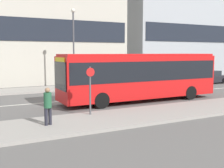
{
  "coord_description": "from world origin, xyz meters",
  "views": [
    {
      "loc": [
        -5.39,
        -18.16,
        3.29
      ],
      "look_at": [
        2.97,
        -1.97,
        1.23
      ],
      "focal_mm": 45.0,
      "sensor_mm": 36.0,
      "label": 1
    }
  ],
  "objects_px": {
    "city_bus": "(140,74)",
    "parked_car_1": "(208,77)",
    "parked_car_0": "(173,80)",
    "street_lamp": "(74,40)",
    "bus_stop_sign": "(90,87)",
    "pedestrian_near_stop": "(48,104)"
  },
  "relations": [
    {
      "from": "city_bus",
      "to": "parked_car_1",
      "type": "distance_m",
      "value": 13.74
    },
    {
      "from": "parked_car_1",
      "to": "parked_car_0",
      "type": "bearing_deg",
      "value": -176.86
    },
    {
      "from": "city_bus",
      "to": "parked_car_1",
      "type": "bearing_deg",
      "value": 23.92
    },
    {
      "from": "city_bus",
      "to": "street_lamp",
      "type": "xyz_separation_m",
      "value": [
        -2.02,
        7.52,
        2.51
      ]
    },
    {
      "from": "parked_car_0",
      "to": "bus_stop_sign",
      "type": "xyz_separation_m",
      "value": [
        -12.29,
        -8.41,
        0.92
      ]
    },
    {
      "from": "bus_stop_sign",
      "to": "street_lamp",
      "type": "relative_size",
      "value": 0.35
    },
    {
      "from": "city_bus",
      "to": "parked_car_0",
      "type": "relative_size",
      "value": 2.55
    },
    {
      "from": "pedestrian_near_stop",
      "to": "street_lamp",
      "type": "bearing_deg",
      "value": -133.34
    },
    {
      "from": "parked_car_0",
      "to": "street_lamp",
      "type": "distance_m",
      "value": 10.33
    },
    {
      "from": "street_lamp",
      "to": "pedestrian_near_stop",
      "type": "bearing_deg",
      "value": -114.82
    },
    {
      "from": "street_lamp",
      "to": "city_bus",
      "type": "bearing_deg",
      "value": -74.97
    },
    {
      "from": "city_bus",
      "to": "pedestrian_near_stop",
      "type": "bearing_deg",
      "value": -152.8
    },
    {
      "from": "pedestrian_near_stop",
      "to": "street_lamp",
      "type": "distance_m",
      "value": 13.06
    },
    {
      "from": "parked_car_1",
      "to": "street_lamp",
      "type": "relative_size",
      "value": 0.63
    },
    {
      "from": "parked_car_0",
      "to": "pedestrian_near_stop",
      "type": "relative_size",
      "value": 2.64
    },
    {
      "from": "city_bus",
      "to": "pedestrian_near_stop",
      "type": "relative_size",
      "value": 6.73
    },
    {
      "from": "city_bus",
      "to": "parked_car_0",
      "type": "distance_m",
      "value": 9.33
    },
    {
      "from": "parked_car_1",
      "to": "street_lamp",
      "type": "bearing_deg",
      "value": 173.23
    },
    {
      "from": "parked_car_1",
      "to": "street_lamp",
      "type": "xyz_separation_m",
      "value": [
        -14.41,
        1.71,
        3.7
      ]
    },
    {
      "from": "parked_car_0",
      "to": "street_lamp",
      "type": "bearing_deg",
      "value": 168.12
    },
    {
      "from": "parked_car_1",
      "to": "pedestrian_near_stop",
      "type": "height_order",
      "value": "pedestrian_near_stop"
    },
    {
      "from": "parked_car_1",
      "to": "bus_stop_sign",
      "type": "relative_size",
      "value": 1.78
    }
  ]
}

